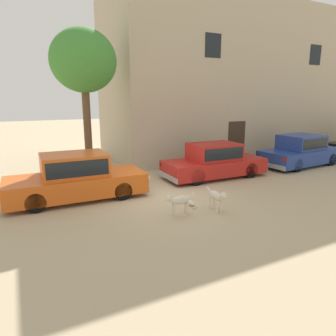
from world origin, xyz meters
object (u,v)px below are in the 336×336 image
(stray_dog_tan, at_px, (179,201))
(acacia_tree_left, at_px, (84,62))
(parked_sedan_third, at_px, (301,151))
(parked_sedan_second, at_px, (214,161))
(stray_cat, at_px, (190,203))
(parked_sedan_nearest, at_px, (76,177))
(stray_dog_spotted, at_px, (217,197))

(stray_dog_tan, bearing_deg, acacia_tree_left, -76.50)
(parked_sedan_third, bearing_deg, acacia_tree_left, 161.71)
(parked_sedan_third, distance_m, acacia_tree_left, 10.89)
(parked_sedan_second, bearing_deg, stray_cat, -135.66)
(parked_sedan_nearest, height_order, stray_dog_spotted, parked_sedan_nearest)
(parked_sedan_third, xyz_separation_m, stray_cat, (-7.84, -2.47, -0.67))
(parked_sedan_third, xyz_separation_m, stray_dog_spotted, (-7.43, -3.30, -0.28))
(stray_dog_tan, distance_m, acacia_tree_left, 7.03)
(parked_sedan_second, distance_m, stray_cat, 3.74)
(parked_sedan_nearest, relative_size, acacia_tree_left, 0.77)
(parked_sedan_nearest, relative_size, stray_dog_tan, 4.60)
(stray_cat, bearing_deg, stray_dog_spotted, -153.06)
(parked_sedan_nearest, distance_m, stray_dog_tan, 3.67)
(stray_cat, relative_size, acacia_tree_left, 0.11)
(parked_sedan_second, xyz_separation_m, stray_dog_spotted, (-2.27, -3.36, -0.25))
(parked_sedan_nearest, bearing_deg, stray_dog_tan, -49.38)
(parked_sedan_third, bearing_deg, stray_dog_tan, -164.96)
(stray_dog_spotted, xyz_separation_m, stray_cat, (-0.42, 0.82, -0.39))
(parked_sedan_second, distance_m, stray_dog_spotted, 4.06)
(stray_dog_spotted, bearing_deg, parked_sedan_nearest, -127.16)
(stray_dog_spotted, bearing_deg, parked_sedan_second, 150.58)
(parked_sedan_nearest, xyz_separation_m, parked_sedan_third, (10.90, 0.20, 0.00))
(stray_dog_tan, xyz_separation_m, acacia_tree_left, (-1.29, 5.46, 4.23))
(parked_sedan_third, height_order, stray_cat, parked_sedan_third)
(parked_sedan_nearest, distance_m, stray_cat, 3.87)
(parked_sedan_nearest, height_order, parked_sedan_third, parked_sedan_third)
(parked_sedan_nearest, relative_size, parked_sedan_third, 0.99)
(acacia_tree_left, bearing_deg, stray_cat, -67.70)
(stray_dog_spotted, distance_m, stray_dog_tan, 1.18)
(parked_sedan_third, relative_size, stray_dog_tan, 4.65)
(parked_sedan_nearest, xyz_separation_m, stray_cat, (3.05, -2.27, -0.67))
(parked_sedan_third, height_order, stray_dog_tan, parked_sedan_third)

